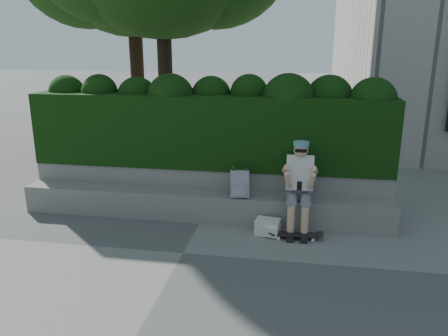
% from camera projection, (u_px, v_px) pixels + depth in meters
% --- Properties ---
extents(ground, '(80.00, 80.00, 0.00)m').
position_uv_depth(ground, '(183.00, 253.00, 5.96)').
color(ground, slate).
rests_on(ground, ground).
extents(bench_ledge, '(6.00, 0.45, 0.45)m').
position_uv_depth(bench_ledge, '(202.00, 206.00, 7.08)').
color(bench_ledge, gray).
rests_on(bench_ledge, ground).
extents(planter_wall, '(6.00, 0.50, 0.75)m').
position_uv_depth(planter_wall, '(208.00, 188.00, 7.49)').
color(planter_wall, gray).
rests_on(planter_wall, ground).
extents(hedge, '(6.00, 1.00, 1.20)m').
position_uv_depth(hedge, '(210.00, 129.00, 7.44)').
color(hedge, black).
rests_on(hedge, planter_wall).
extents(person, '(0.40, 0.76, 1.38)m').
position_uv_depth(person, '(299.00, 183.00, 6.52)').
color(person, slate).
rests_on(person, ground).
extents(skateboard, '(0.71, 0.21, 0.07)m').
position_uv_depth(skateboard, '(296.00, 235.00, 6.40)').
color(skateboard, black).
rests_on(skateboard, ground).
extents(backpack_plaid, '(0.31, 0.20, 0.42)m').
position_uv_depth(backpack_plaid, '(240.00, 184.00, 6.77)').
color(backpack_plaid, '#B2B2B7').
rests_on(backpack_plaid, bench_ledge).
extents(backpack_ground, '(0.40, 0.31, 0.23)m').
position_uv_depth(backpack_ground, '(268.00, 227.00, 6.53)').
color(backpack_ground, silver).
rests_on(backpack_ground, ground).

